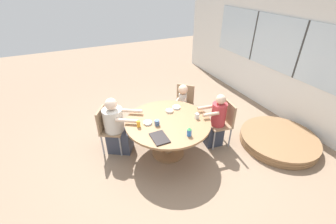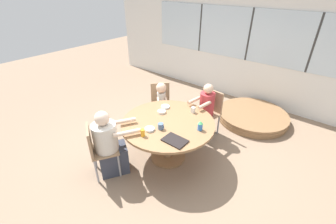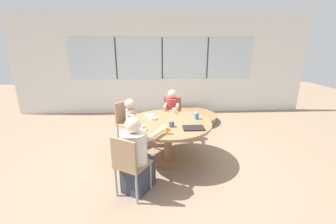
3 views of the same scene
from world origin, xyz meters
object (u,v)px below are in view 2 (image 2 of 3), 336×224
Objects in this scene: person_toddler at (162,105)px; folded_table_stack at (252,116)px; chair_for_man_blue_shirt at (98,147)px; person_woman_green_shirt at (205,114)px; bowl_fruit at (165,107)px; chair_for_woman_green_shirt at (210,109)px; coffee_mug at (161,126)px; milk_carton_small at (193,110)px; bowl_cereal at (150,129)px; person_man_blue_shirt at (110,147)px; juice_glass at (143,133)px; bowl_white_shallow at (162,112)px; sippy_cup at (200,126)px; chair_for_toddler at (161,101)px.

person_toddler is 0.66× the size of folded_table_stack.
chair_for_man_blue_shirt is 1.62m from person_toddler.
bowl_fruit is (-0.46, -0.62, 0.25)m from person_woman_green_shirt.
chair_for_woman_green_shirt reaches higher than coffee_mug.
folded_table_stack is at bearing 71.74° from milk_carton_small.
chair_for_woman_green_shirt is 1.00× the size of chair_for_man_blue_shirt.
person_man_blue_shirt is at bearing -132.21° from bowl_cereal.
person_toddler is 1.38m from juice_glass.
bowl_white_shallow reaches higher than folded_table_stack.
coffee_mug reaches higher than bowl_fruit.
chair_for_man_blue_shirt is 9.35× the size of coffee_mug.
juice_glass reaches higher than bowl_cereal.
milk_carton_small is (0.10, 0.72, 0.00)m from coffee_mug.
bowl_cereal is (-0.58, -0.48, -0.06)m from sippy_cup.
milk_carton_small is at bearing 40.09° from bowl_white_shallow.
person_woman_green_shirt is (-0.02, -0.16, -0.04)m from chair_for_woman_green_shirt.
chair_for_man_blue_shirt and chair_for_toddler have the same top height.
chair_for_woman_green_shirt is at bearing 82.90° from juice_glass.
chair_for_woman_green_shirt is 1.06m from bowl_white_shallow.
person_toddler is at bearing 168.85° from milk_carton_small.
chair_for_man_blue_shirt is 0.18m from person_man_blue_shirt.
coffee_mug reaches higher than bowl_white_shallow.
person_man_blue_shirt is at bearing 55.02° from chair_for_toddler.
sippy_cup is at bearing -94.79° from folded_table_stack.
juice_glass is (0.77, -1.28, 0.25)m from chair_for_toddler.
chair_for_woman_green_shirt is 7.85× the size of juice_glass.
milk_carton_small reaches higher than folded_table_stack.
chair_for_woman_green_shirt is at bearing 81.18° from bowl_cereal.
juice_glass is at bearing 91.08° from person_woman_green_shirt.
chair_for_woman_green_shirt is at bearing 66.31° from bowl_white_shallow.
person_woman_green_shirt reaches higher than person_toddler.
bowl_fruit is (-0.48, -0.78, 0.21)m from chair_for_woman_green_shirt.
bowl_cereal is 0.10× the size of folded_table_stack.
sippy_cup is 0.78m from bowl_white_shallow.
milk_carton_small is 1.84m from folded_table_stack.
chair_for_toddler reaches higher than bowl_fruit.
person_woman_green_shirt is at bearing 53.15° from bowl_fruit.
chair_for_woman_green_shirt is at bearing 110.04° from sippy_cup.
person_man_blue_shirt is 1.18m from bowl_fruit.
bowl_cereal is at bearing -69.10° from bowl_white_shallow.
chair_for_man_blue_shirt is 0.91× the size of person_toddler.
chair_for_toddler is 0.81× the size of person_woman_green_shirt.
person_woman_green_shirt is 0.81m from bowl_fruit.
milk_carton_small is at bearing 122.07° from person_toddler.
juice_glass reaches higher than coffee_mug.
chair_for_toddler is 1.33m from coffee_mug.
bowl_white_shallow is at bearing 71.52° from person_woman_green_shirt.
chair_for_man_blue_shirt is 0.73m from juice_glass.
juice_glass reaches higher than folded_table_stack.
person_toddler reaches higher than folded_table_stack.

